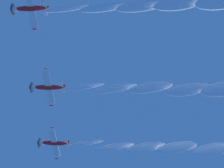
# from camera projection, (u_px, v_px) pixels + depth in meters

# --- Properties ---
(airplane_left_wingman) EXTENTS (7.07, 7.83, 2.34)m
(airplane_left_wingman) POSITION_uv_depth(u_px,v_px,m) (29.00, 8.00, 61.80)
(airplane_left_wingman) COLOR red
(airplane_right_wingman) EXTENTS (7.07, 7.80, 2.44)m
(airplane_right_wingman) POSITION_uv_depth(u_px,v_px,m) (47.00, 87.00, 66.48)
(airplane_right_wingman) COLOR red
(airplane_outer_left) EXTENTS (7.08, 7.79, 2.58)m
(airplane_outer_left) POSITION_uv_depth(u_px,v_px,m) (53.00, 143.00, 74.39)
(airplane_outer_left) COLOR red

